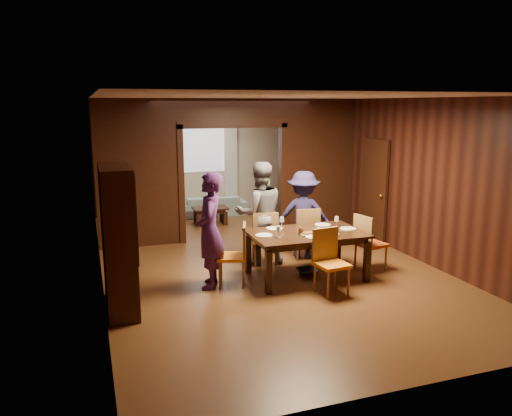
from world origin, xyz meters
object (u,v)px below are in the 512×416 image
object	(u,v)px
person_purple	(210,231)
chair_near	(332,262)
chair_right	(371,242)
dining_table	(306,255)
hutch	(118,239)
sofa	(211,205)
coffee_table	(210,216)
chair_left	(232,255)
chair_far_l	(264,237)
person_grey	(260,213)
person_navy	(303,215)
chair_far_r	(305,233)

from	to	relation	value
person_purple	chair_near	size ratio (longest dim) A/B	1.85
chair_right	dining_table	bearing A→B (deg)	77.18
dining_table	hutch	size ratio (longest dim) A/B	0.92
sofa	hutch	size ratio (longest dim) A/B	0.87
coffee_table	chair_left	bearing A→B (deg)	-98.98
chair_near	dining_table	bearing A→B (deg)	87.62
coffee_table	chair_right	xyz separation A→B (m)	(1.81, -4.12, 0.28)
chair_far_l	hutch	distance (m)	2.86
chair_right	chair_far_l	size ratio (longest dim) A/B	1.00
person_grey	sofa	bearing A→B (deg)	-86.69
person_navy	coffee_table	bearing A→B (deg)	-50.28
chair_right	hutch	size ratio (longest dim) A/B	0.48
coffee_table	chair_near	size ratio (longest dim) A/B	0.82
dining_table	chair_near	bearing A→B (deg)	-85.74
person_navy	hutch	world-z (taller)	hutch
person_grey	coffee_table	world-z (taller)	person_grey
coffee_table	chair_left	world-z (taller)	chair_left
chair_far_r	coffee_table	bearing A→B (deg)	-63.90
person_purple	chair_far_r	xyz separation A→B (m)	(1.98, 0.83, -0.41)
sofa	chair_right	bearing A→B (deg)	109.14
sofa	coffee_table	bearing A→B (deg)	76.54
chair_left	hutch	xyz separation A→B (m)	(-1.71, -0.40, 0.52)
person_navy	coffee_table	distance (m)	3.32
person_purple	sofa	xyz separation A→B (m)	(1.22, 4.91, -0.64)
person_grey	hutch	bearing A→B (deg)	32.29
person_navy	sofa	bearing A→B (deg)	-57.52
coffee_table	chair_right	size ratio (longest dim) A/B	0.82
dining_table	chair_right	bearing A→B (deg)	-0.78
chair_left	hutch	world-z (taller)	hutch
person_grey	sofa	size ratio (longest dim) A/B	1.04
chair_right	chair_far_r	xyz separation A→B (m)	(-0.81, 0.95, 0.00)
dining_table	sofa	bearing A→B (deg)	94.09
chair_far_l	hutch	bearing A→B (deg)	38.62
person_navy	person_purple	bearing A→B (deg)	46.63
sofa	chair_right	xyz separation A→B (m)	(1.56, -5.03, 0.23)
sofa	chair_left	world-z (taller)	chair_left
dining_table	chair_near	xyz separation A→B (m)	(0.06, -0.79, 0.10)
chair_right	chair_far_r	size ratio (longest dim) A/B	1.00
sofa	hutch	bearing A→B (deg)	65.98
person_grey	chair_far_r	xyz separation A→B (m)	(0.87, -0.01, -0.43)
sofa	chair_near	distance (m)	5.82
chair_right	chair_near	world-z (taller)	same
sofa	chair_near	xyz separation A→B (m)	(0.42, -5.80, 0.23)
coffee_table	chair_left	size ratio (longest dim) A/B	0.82
person_purple	hutch	distance (m)	1.45
dining_table	chair_far_r	distance (m)	1.02
chair_far_l	chair_far_r	size ratio (longest dim) A/B	1.00
chair_right	chair_far_l	bearing A→B (deg)	49.29
person_purple	hutch	world-z (taller)	hutch
dining_table	hutch	bearing A→B (deg)	-173.45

